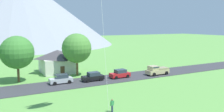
{
  "coord_description": "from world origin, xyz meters",
  "views": [
    {
      "loc": [
        -9.82,
        -8.42,
        10.83
      ],
      "look_at": [
        0.76,
        11.64,
        7.72
      ],
      "focal_mm": 36.64,
      "sensor_mm": 36.0,
      "label": 1
    }
  ],
  "objects_px": {
    "house_leftmost": "(58,61)",
    "parked_car_silver_west_end": "(61,79)",
    "parked_car_black_mid_west": "(93,77)",
    "tree_right_of_center": "(77,48)",
    "tree_center": "(17,52)",
    "pickup_truck_sand_east_side": "(157,70)",
    "parked_car_red_mid_east": "(120,74)",
    "watcher_person": "(112,105)"
  },
  "relations": [
    {
      "from": "house_leftmost",
      "to": "parked_car_silver_west_end",
      "type": "height_order",
      "value": "house_leftmost"
    },
    {
      "from": "parked_car_silver_west_end",
      "to": "parked_car_black_mid_west",
      "type": "distance_m",
      "value": 6.09
    },
    {
      "from": "parked_car_black_mid_west",
      "to": "parked_car_silver_west_end",
      "type": "bearing_deg",
      "value": 171.07
    },
    {
      "from": "tree_right_of_center",
      "to": "parked_car_black_mid_west",
      "type": "relative_size",
      "value": 2.15
    },
    {
      "from": "tree_right_of_center",
      "to": "parked_car_black_mid_west",
      "type": "xyz_separation_m",
      "value": [
        1.04,
        -6.21,
        -5.03
      ]
    },
    {
      "from": "house_leftmost",
      "to": "tree_center",
      "type": "relative_size",
      "value": 0.96
    },
    {
      "from": "tree_center",
      "to": "tree_right_of_center",
      "type": "height_order",
      "value": "tree_right_of_center"
    },
    {
      "from": "pickup_truck_sand_east_side",
      "to": "house_leftmost",
      "type": "bearing_deg",
      "value": 144.35
    },
    {
      "from": "house_leftmost",
      "to": "parked_car_silver_west_end",
      "type": "distance_m",
      "value": 11.03
    },
    {
      "from": "tree_center",
      "to": "parked_car_red_mid_east",
      "type": "height_order",
      "value": "tree_center"
    },
    {
      "from": "tree_right_of_center",
      "to": "parked_car_red_mid_east",
      "type": "xyz_separation_m",
      "value": [
        6.96,
        -6.34,
        -5.03
      ]
    },
    {
      "from": "parked_car_silver_west_end",
      "to": "watcher_person",
      "type": "relative_size",
      "value": 2.51
    },
    {
      "from": "parked_car_black_mid_west",
      "to": "pickup_truck_sand_east_side",
      "type": "bearing_deg",
      "value": -5.77
    },
    {
      "from": "house_leftmost",
      "to": "watcher_person",
      "type": "relative_size",
      "value": 5.07
    },
    {
      "from": "house_leftmost",
      "to": "tree_right_of_center",
      "type": "height_order",
      "value": "tree_right_of_center"
    },
    {
      "from": "watcher_person",
      "to": "parked_car_black_mid_west",
      "type": "bearing_deg",
      "value": 75.29
    },
    {
      "from": "tree_center",
      "to": "pickup_truck_sand_east_side",
      "type": "relative_size",
      "value": 1.69
    },
    {
      "from": "watcher_person",
      "to": "parked_car_silver_west_end",
      "type": "bearing_deg",
      "value": 96.44
    },
    {
      "from": "tree_center",
      "to": "watcher_person",
      "type": "height_order",
      "value": "tree_center"
    },
    {
      "from": "tree_center",
      "to": "pickup_truck_sand_east_side",
      "type": "height_order",
      "value": "tree_center"
    },
    {
      "from": "watcher_person",
      "to": "tree_center",
      "type": "bearing_deg",
      "value": 111.86
    },
    {
      "from": "house_leftmost",
      "to": "pickup_truck_sand_east_side",
      "type": "relative_size",
      "value": 1.62
    },
    {
      "from": "tree_center",
      "to": "parked_car_silver_west_end",
      "type": "height_order",
      "value": "tree_center"
    },
    {
      "from": "parked_car_silver_west_end",
      "to": "house_leftmost",
      "type": "bearing_deg",
      "value": 78.48
    },
    {
      "from": "parked_car_silver_west_end",
      "to": "watcher_person",
      "type": "height_order",
      "value": "parked_car_silver_west_end"
    },
    {
      "from": "parked_car_black_mid_west",
      "to": "parked_car_red_mid_east",
      "type": "xyz_separation_m",
      "value": [
        5.92,
        -0.13,
        0.0
      ]
    },
    {
      "from": "watcher_person",
      "to": "parked_car_red_mid_east",
      "type": "bearing_deg",
      "value": 57.22
    },
    {
      "from": "house_leftmost",
      "to": "watcher_person",
      "type": "bearing_deg",
      "value": -90.61
    },
    {
      "from": "tree_right_of_center",
      "to": "parked_car_red_mid_east",
      "type": "bearing_deg",
      "value": -42.31
    },
    {
      "from": "parked_car_red_mid_east",
      "to": "watcher_person",
      "type": "height_order",
      "value": "parked_car_red_mid_east"
    },
    {
      "from": "parked_car_red_mid_east",
      "to": "watcher_person",
      "type": "distance_m",
      "value": 18.56
    },
    {
      "from": "tree_right_of_center",
      "to": "parked_car_silver_west_end",
      "type": "xyz_separation_m",
      "value": [
        -4.97,
        -5.26,
        -5.03
      ]
    },
    {
      "from": "house_leftmost",
      "to": "pickup_truck_sand_east_side",
      "type": "height_order",
      "value": "house_leftmost"
    },
    {
      "from": "parked_car_black_mid_west",
      "to": "parked_car_red_mid_east",
      "type": "bearing_deg",
      "value": -1.24
    },
    {
      "from": "parked_car_black_mid_west",
      "to": "pickup_truck_sand_east_side",
      "type": "distance_m",
      "value": 14.46
    },
    {
      "from": "pickup_truck_sand_east_side",
      "to": "watcher_person",
      "type": "height_order",
      "value": "pickup_truck_sand_east_side"
    },
    {
      "from": "house_leftmost",
      "to": "parked_car_black_mid_west",
      "type": "relative_size",
      "value": 2.01
    },
    {
      "from": "pickup_truck_sand_east_side",
      "to": "parked_car_black_mid_west",
      "type": "bearing_deg",
      "value": 174.23
    },
    {
      "from": "parked_car_red_mid_east",
      "to": "tree_right_of_center",
      "type": "bearing_deg",
      "value": 137.69
    },
    {
      "from": "house_leftmost",
      "to": "pickup_truck_sand_east_side",
      "type": "bearing_deg",
      "value": -35.65
    },
    {
      "from": "tree_right_of_center",
      "to": "parked_car_silver_west_end",
      "type": "bearing_deg",
      "value": -133.36
    },
    {
      "from": "parked_car_black_mid_west",
      "to": "watcher_person",
      "type": "relative_size",
      "value": 2.52
    }
  ]
}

